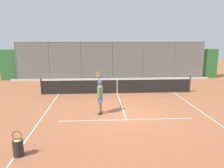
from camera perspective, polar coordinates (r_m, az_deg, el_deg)
name	(u,v)px	position (r m, az deg, el deg)	size (l,w,h in m)	color
ground_plane	(125,114)	(10.88, 3.26, -7.69)	(60.00, 60.00, 0.00)	#A8603D
court_line_markings	(128,122)	(9.85, 4.03, -9.76)	(7.82, 9.11, 0.01)	white
fence_backdrop	(112,64)	(20.37, -0.10, 5.20)	(19.67, 1.37, 3.35)	slate
tennis_net	(117,86)	(14.77, 1.32, -0.52)	(10.05, 0.09, 1.07)	#2D2D2D
tennis_player	(100,95)	(10.68, -3.12, -2.78)	(0.37, 1.38, 1.90)	black
tennis_ball_by_sideline	(206,117)	(11.16, 23.09, -7.94)	(0.07, 0.07, 0.07)	#C1D138
ball_basket	(18,147)	(7.68, -23.06, -14.69)	(0.32, 0.32, 0.83)	black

